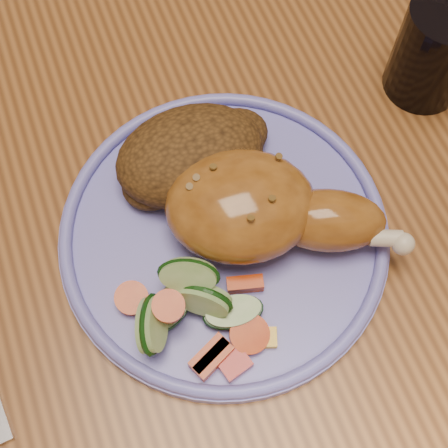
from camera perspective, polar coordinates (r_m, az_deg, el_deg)
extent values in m
plane|color=brown|center=(1.23, -0.74, -11.48)|extent=(4.00, 4.00, 0.00)
cube|color=brown|center=(0.54, -1.65, 5.41)|extent=(0.90, 1.40, 0.04)
cylinder|color=#4C2D16|center=(1.18, -15.56, 4.70)|extent=(0.04, 0.04, 0.41)
cylinder|color=#4C2D16|center=(1.40, -19.24, 16.77)|extent=(0.04, 0.04, 0.41)
cylinder|color=#4C2D16|center=(1.20, 1.06, 10.22)|extent=(0.04, 0.04, 0.41)
cylinder|color=#716FD4|center=(0.48, 0.00, -1.01)|extent=(0.25, 0.25, 0.01)
torus|color=#716FD4|center=(0.47, 0.00, -0.49)|extent=(0.25, 0.25, 0.01)
ellipsoid|color=#995C20|center=(0.45, 1.52, 1.67)|extent=(0.13, 0.12, 0.06)
ellipsoid|color=#995C20|center=(0.46, 9.47, 0.33)|extent=(0.10, 0.08, 0.04)
sphere|color=beige|center=(0.47, 16.06, -1.76)|extent=(0.02, 0.02, 0.02)
ellipsoid|color=#4F3113|center=(0.48, -3.12, 6.29)|extent=(0.12, 0.09, 0.05)
ellipsoid|color=#4F3113|center=(0.50, 0.78, 8.08)|extent=(0.06, 0.05, 0.03)
ellipsoid|color=#4F3113|center=(0.49, -6.53, 3.61)|extent=(0.05, 0.04, 0.02)
cube|color=#A50A05|center=(0.44, 0.95, -12.64)|extent=(0.02, 0.02, 0.01)
cube|color=#E5A507|center=(0.45, 3.74, -10.33)|extent=(0.02, 0.02, 0.01)
cube|color=#D13906|center=(0.44, -0.98, -12.28)|extent=(0.03, 0.02, 0.01)
cylinder|color=#D13906|center=(0.43, -5.10, -7.50)|extent=(0.02, 0.02, 0.01)
cylinder|color=#D13906|center=(0.45, 2.32, -10.05)|extent=(0.03, 0.03, 0.01)
cylinder|color=#D13906|center=(0.46, -8.42, -6.74)|extent=(0.02, 0.03, 0.01)
cube|color=#D13906|center=(0.46, 1.93, -5.52)|extent=(0.03, 0.02, 0.01)
cube|color=#D13906|center=(0.44, -1.37, -11.85)|extent=(0.03, 0.02, 0.01)
cylinder|color=#9EBA79|center=(0.43, -6.61, -9.10)|extent=(0.04, 0.05, 0.04)
cylinder|color=#9EBA79|center=(0.45, 0.84, -8.06)|extent=(0.04, 0.05, 0.02)
cylinder|color=#9EBA79|center=(0.45, -4.83, -7.46)|extent=(0.06, 0.06, 0.02)
cylinder|color=#9EBA79|center=(0.43, -3.25, -4.68)|extent=(0.05, 0.05, 0.04)
cylinder|color=#9EBA79|center=(0.44, -1.96, -6.87)|extent=(0.05, 0.04, 0.04)
cylinder|color=black|center=(0.55, 18.82, 14.81)|extent=(0.07, 0.07, 0.09)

